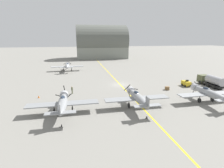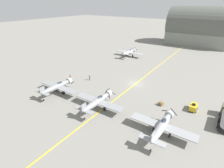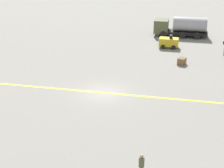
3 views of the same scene
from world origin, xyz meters
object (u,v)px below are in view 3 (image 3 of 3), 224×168
(supply_crate_by_tanker, at_px, (182,61))
(ground_crew_walking, at_px, (141,165))
(fuel_tanker, at_px, (181,26))
(tow_tractor, at_px, (169,42))

(supply_crate_by_tanker, bearing_deg, ground_crew_walking, 175.85)
(fuel_tanker, relative_size, ground_crew_walking, 4.61)
(ground_crew_walking, bearing_deg, supply_crate_by_tanker, -4.15)
(tow_tractor, height_order, supply_crate_by_tanker, tow_tractor)
(ground_crew_walking, distance_m, supply_crate_by_tanker, 23.07)
(tow_tractor, distance_m, ground_crew_walking, 29.60)
(tow_tractor, xyz_separation_m, ground_crew_walking, (-29.59, -0.40, 0.15))
(fuel_tanker, distance_m, tow_tractor, 6.53)
(supply_crate_by_tanker, bearing_deg, fuel_tanker, 3.51)
(fuel_tanker, relative_size, supply_crate_by_tanker, 8.15)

